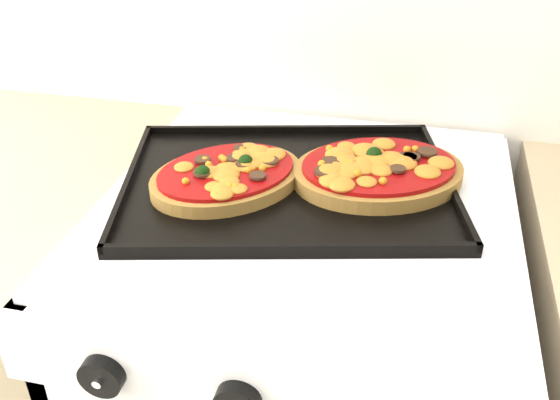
% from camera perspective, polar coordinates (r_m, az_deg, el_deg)
% --- Properties ---
extents(control_panel, '(0.60, 0.02, 0.09)m').
position_cam_1_polar(control_panel, '(0.71, -2.81, -16.93)').
color(control_panel, white).
rests_on(control_panel, stove).
extents(knob_left, '(0.05, 0.02, 0.05)m').
position_cam_1_polar(knob_left, '(0.75, -15.98, -15.23)').
color(knob_left, black).
rests_on(knob_left, control_panel).
extents(baking_tray, '(0.55, 0.46, 0.02)m').
position_cam_1_polar(baking_tray, '(0.93, 0.72, 1.68)').
color(baking_tray, black).
rests_on(baking_tray, stove).
extents(pizza_left, '(0.29, 0.29, 0.03)m').
position_cam_1_polar(pizza_left, '(0.92, -4.93, 2.33)').
color(pizza_left, olive).
rests_on(pizza_left, baking_tray).
extents(pizza_right, '(0.31, 0.28, 0.04)m').
position_cam_1_polar(pizza_right, '(0.94, 9.00, 2.78)').
color(pizza_right, olive).
rests_on(pizza_right, baking_tray).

